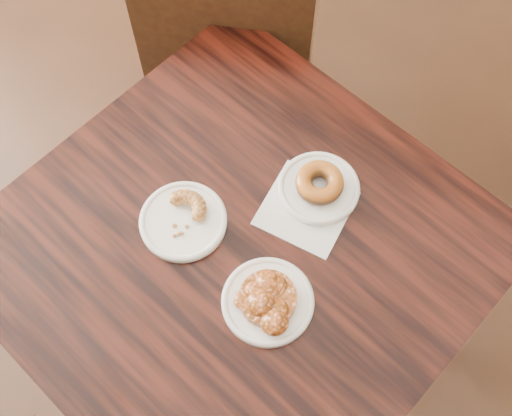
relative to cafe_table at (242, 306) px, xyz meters
The scene contains 10 objects.
floor 0.38m from the cafe_table, 63.35° to the left, with size 5.00×5.00×0.00m, color black.
cafe_table is the anchor object (origin of this frame).
chair_far 0.74m from the cafe_table, 118.97° to the left, with size 0.46×0.46×0.90m, color black, non-canonical shape.
napkin 0.41m from the cafe_table, 58.13° to the left, with size 0.16×0.16×0.00m, color silver.
plate_donut 0.43m from the cafe_table, 64.44° to the left, with size 0.16×0.16×0.01m, color silver.
plate_cruller 0.40m from the cafe_table, behind, with size 0.17×0.17×0.01m, color white.
plate_fritter 0.40m from the cafe_table, 35.80° to the right, with size 0.17×0.17×0.01m, color white.
glazed_donut 0.45m from the cafe_table, 64.44° to the left, with size 0.09×0.09×0.03m, color #904215.
apple_fritter 0.42m from the cafe_table, 35.80° to the right, with size 0.15×0.15×0.03m, color #432207, non-canonical shape.
cruller_fragment 0.42m from the cafe_table, behind, with size 0.10×0.10×0.03m, color #613413, non-canonical shape.
Camera 1 is at (0.23, -0.44, 1.86)m, focal length 45.00 mm.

